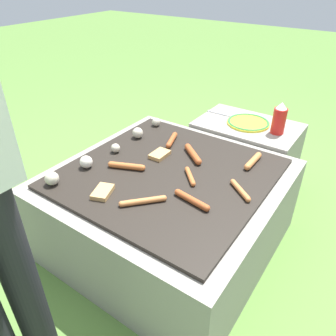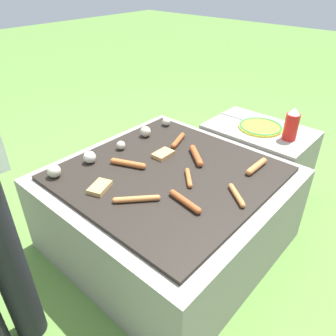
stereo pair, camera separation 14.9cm
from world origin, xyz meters
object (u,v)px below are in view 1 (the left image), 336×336
at_px(sausage_front_center, 172,140).
at_px(plate_colorful, 248,123).
at_px(fork_utensil, 218,113).
at_px(condiment_bottle, 279,119).

relative_size(sausage_front_center, plate_colorful, 0.62).
bearing_deg(fork_utensil, plate_colorful, -98.77).
distance_m(sausage_front_center, fork_utensil, 0.49).
xyz_separation_m(sausage_front_center, fork_utensil, (0.49, -0.02, -0.01)).
bearing_deg(plate_colorful, sausage_front_center, 152.03).
distance_m(sausage_front_center, condiment_bottle, 0.61).
distance_m(sausage_front_center, plate_colorful, 0.51).
relative_size(plate_colorful, fork_utensil, 1.51).
distance_m(condiment_bottle, fork_utensil, 0.41).
xyz_separation_m(plate_colorful, condiment_bottle, (-0.02, -0.18, 0.08)).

